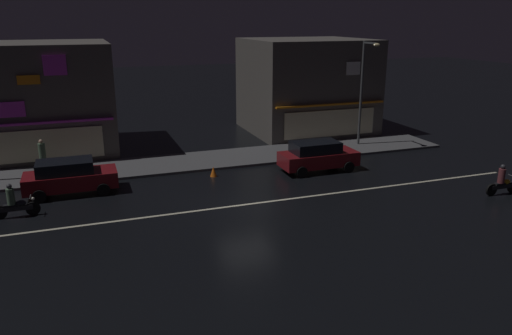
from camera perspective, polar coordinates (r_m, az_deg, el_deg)
name	(u,v)px	position (r m, az deg, el deg)	size (l,w,h in m)	color
ground_plane	(246,205)	(22.69, -1.16, -4.30)	(140.00, 140.00, 0.00)	black
lane_divider_stripe	(246,205)	(22.69, -1.16, -4.29)	(29.20, 0.16, 0.01)	beige
sidewalk_far	(206,160)	(29.55, -5.81, 0.82)	(30.74, 3.83, 0.14)	#4C4C4F
storefront_left_block	(37,98)	(33.91, -23.94, 7.29)	(8.94, 8.06, 6.79)	#56514C
storefront_center_block	(306,86)	(37.38, 5.79, 9.36)	(8.45, 8.07, 6.74)	#56514C
streetlamp_mid	(364,85)	(32.81, 12.30, 9.32)	(0.44, 1.64, 6.67)	#47494C
pedestrian_on_sidewalk	(43,157)	(29.19, -23.36, 1.13)	(0.36, 0.36, 1.80)	#4C664C
parked_car_near_kerb	(69,176)	(25.47, -20.71, -0.97)	(4.30, 1.98, 1.67)	maroon
parked_car_trailing	(318,156)	(27.65, 7.11, 1.37)	(4.30, 1.98, 1.67)	maroon
motorcycle_lead	(502,182)	(26.57, 26.50, -1.50)	(1.90, 0.60, 1.52)	black
motorcycle_following	(14,203)	(23.45, -26.09, -3.73)	(1.90, 0.60, 1.52)	black
traffic_cone	(213,171)	(26.69, -4.93, -0.46)	(0.36, 0.36, 0.55)	orange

